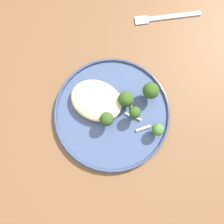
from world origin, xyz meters
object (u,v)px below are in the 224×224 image
at_px(seared_scallop_right_edge, 92,97).
at_px(dinner_plate, 112,113).
at_px(seared_scallop_front_small, 106,91).
at_px(broccoli_floret_front_edge, 126,99).
at_px(broccoli_floret_split_head, 135,113).
at_px(seared_scallop_center_golden, 98,103).
at_px(broccoli_floret_near_rim, 158,130).
at_px(broccoli_floret_tall_stalk, 151,91).
at_px(dinner_fork, 165,17).
at_px(seared_scallop_large_seared, 87,106).
at_px(broccoli_floret_rear_charred, 108,117).

bearing_deg(seared_scallop_right_edge, dinner_plate, 168.89).
relative_size(seared_scallop_front_small, broccoli_floret_front_edge, 0.49).
height_order(broccoli_floret_front_edge, broccoli_floret_split_head, broccoli_floret_split_head).
height_order(seared_scallop_center_golden, broccoli_floret_split_head, broccoli_floret_split_head).
xyz_separation_m(broccoli_floret_near_rim, broccoli_floret_tall_stalk, (0.05, -0.08, 0.01)).
relative_size(seared_scallop_center_golden, broccoli_floret_front_edge, 0.70).
height_order(seared_scallop_front_small, broccoli_floret_near_rim, broccoli_floret_near_rim).
height_order(seared_scallop_front_small, dinner_fork, seared_scallop_front_small).
xyz_separation_m(seared_scallop_right_edge, broccoli_floret_split_head, (-0.11, -0.00, 0.02)).
distance_m(seared_scallop_large_seared, dinner_fork, 0.33).
distance_m(seared_scallop_large_seared, broccoli_floret_tall_stalk, 0.16).
height_order(seared_scallop_center_golden, broccoli_floret_near_rim, broccoli_floret_near_rim).
bearing_deg(broccoli_floret_front_edge, dinner_plate, 64.46).
distance_m(dinner_plate, broccoli_floret_near_rim, 0.12).
bearing_deg(seared_scallop_center_golden, broccoli_floret_near_rim, 179.14).
xyz_separation_m(seared_scallop_front_small, broccoli_floret_near_rim, (-0.15, 0.04, 0.02)).
distance_m(broccoli_floret_split_head, broccoli_floret_rear_charred, 0.06).
bearing_deg(seared_scallop_front_small, dinner_plate, 130.68).
relative_size(seared_scallop_center_golden, seared_scallop_right_edge, 1.32).
bearing_deg(dinner_fork, broccoli_floret_rear_charred, 86.44).
height_order(seared_scallop_center_golden, seared_scallop_front_small, same).
bearing_deg(seared_scallop_large_seared, seared_scallop_front_small, -115.38).
height_order(broccoli_floret_tall_stalk, broccoli_floret_rear_charred, broccoli_floret_tall_stalk).
bearing_deg(broccoli_floret_near_rim, seared_scallop_front_small, -14.36).
relative_size(dinner_plate, seared_scallop_large_seared, 8.84).
bearing_deg(dinner_plate, seared_scallop_large_seared, 10.99).
distance_m(broccoli_floret_tall_stalk, dinner_fork, 0.24).
distance_m(seared_scallop_right_edge, broccoli_floret_tall_stalk, 0.15).
relative_size(dinner_plate, seared_scallop_right_edge, 11.10).
xyz_separation_m(seared_scallop_center_golden, seared_scallop_large_seared, (0.02, 0.02, 0.00)).
relative_size(dinner_plate, broccoli_floret_front_edge, 5.90).
bearing_deg(dinner_fork, seared_scallop_front_small, 78.26).
distance_m(seared_scallop_front_small, broccoli_floret_split_head, 0.10).
bearing_deg(broccoli_floret_tall_stalk, dinner_fork, -78.83).
bearing_deg(seared_scallop_right_edge, broccoli_floret_rear_charred, 150.97).
relative_size(seared_scallop_front_small, broccoli_floret_rear_charred, 0.45).
height_order(dinner_plate, seared_scallop_right_edge, seared_scallop_right_edge).
distance_m(seared_scallop_large_seared, seared_scallop_front_small, 0.06).
bearing_deg(dinner_plate, broccoli_floret_split_head, -162.78).
bearing_deg(broccoli_floret_rear_charred, broccoli_floret_near_rim, -168.28).
bearing_deg(broccoli_floret_split_head, seared_scallop_right_edge, 1.97).
xyz_separation_m(dinner_plate, broccoli_floret_split_head, (-0.05, -0.02, 0.04)).
distance_m(broccoli_floret_front_edge, broccoli_floret_rear_charred, 0.06).
height_order(seared_scallop_center_golden, dinner_fork, seared_scallop_center_golden).
xyz_separation_m(seared_scallop_right_edge, broccoli_floret_rear_charred, (-0.06, 0.03, 0.02)).
distance_m(seared_scallop_center_golden, seared_scallop_large_seared, 0.03).
height_order(seared_scallop_front_small, broccoli_floret_tall_stalk, broccoli_floret_tall_stalk).
bearing_deg(broccoli_floret_tall_stalk, seared_scallop_center_golden, 35.41).
xyz_separation_m(seared_scallop_front_small, dinner_fork, (-0.06, -0.27, -0.02)).
relative_size(broccoli_floret_front_edge, broccoli_floret_tall_stalk, 0.84).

